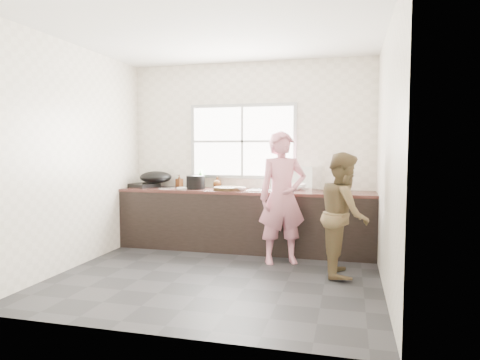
% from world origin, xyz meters
% --- Properties ---
extents(floor, '(3.60, 3.20, 0.01)m').
position_xyz_m(floor, '(0.00, 0.00, -0.01)').
color(floor, '#252528').
rests_on(floor, ground).
extents(ceiling, '(3.60, 3.20, 0.01)m').
position_xyz_m(ceiling, '(0.00, 0.00, 2.71)').
color(ceiling, silver).
rests_on(ceiling, wall_back).
extents(wall_back, '(3.60, 0.01, 2.70)m').
position_xyz_m(wall_back, '(0.00, 1.60, 1.35)').
color(wall_back, silver).
rests_on(wall_back, ground).
extents(wall_left, '(0.01, 3.20, 2.70)m').
position_xyz_m(wall_left, '(-1.80, 0.00, 1.35)').
color(wall_left, beige).
rests_on(wall_left, ground).
extents(wall_right, '(0.01, 3.20, 2.70)m').
position_xyz_m(wall_right, '(1.80, 0.00, 1.35)').
color(wall_right, silver).
rests_on(wall_right, ground).
extents(wall_front, '(3.60, 0.01, 2.70)m').
position_xyz_m(wall_front, '(0.00, -1.60, 1.35)').
color(wall_front, silver).
rests_on(wall_front, ground).
extents(cabinet, '(3.60, 0.62, 0.82)m').
position_xyz_m(cabinet, '(0.00, 1.29, 0.41)').
color(cabinet, black).
rests_on(cabinet, floor).
extents(countertop, '(3.60, 0.64, 0.04)m').
position_xyz_m(countertop, '(0.00, 1.29, 0.84)').
color(countertop, '#3A1D17').
rests_on(countertop, cabinet).
extents(sink, '(0.55, 0.45, 0.02)m').
position_xyz_m(sink, '(0.35, 1.29, 0.86)').
color(sink, silver).
rests_on(sink, countertop).
extents(faucet, '(0.02, 0.02, 0.30)m').
position_xyz_m(faucet, '(0.35, 1.49, 1.01)').
color(faucet, silver).
rests_on(faucet, countertop).
extents(window_frame, '(1.60, 0.05, 1.10)m').
position_xyz_m(window_frame, '(-0.10, 1.59, 1.55)').
color(window_frame, '#9EA0A5').
rests_on(window_frame, wall_back).
extents(window_glazing, '(1.50, 0.01, 1.00)m').
position_xyz_m(window_glazing, '(-0.10, 1.57, 1.55)').
color(window_glazing, white).
rests_on(window_glazing, window_frame).
extents(woman, '(0.67, 0.57, 1.55)m').
position_xyz_m(woman, '(0.63, 0.74, 0.78)').
color(woman, pink).
rests_on(woman, floor).
extents(person_side, '(0.60, 0.73, 1.41)m').
position_xyz_m(person_side, '(1.39, 0.40, 0.70)').
color(person_side, brown).
rests_on(person_side, floor).
extents(cutting_board, '(0.47, 0.47, 0.04)m').
position_xyz_m(cutting_board, '(-0.21, 1.22, 0.88)').
color(cutting_board, black).
rests_on(cutting_board, countertop).
extents(cleaver, '(0.20, 0.18, 0.01)m').
position_xyz_m(cleaver, '(-0.23, 1.21, 0.90)').
color(cleaver, silver).
rests_on(cleaver, cutting_board).
extents(bowl_mince, '(0.26, 0.26, 0.05)m').
position_xyz_m(bowl_mince, '(-0.05, 1.17, 0.88)').
color(bowl_mince, white).
rests_on(bowl_mince, countertop).
extents(bowl_crabs, '(0.22, 0.22, 0.06)m').
position_xyz_m(bowl_crabs, '(0.57, 1.22, 0.89)').
color(bowl_crabs, silver).
rests_on(bowl_crabs, countertop).
extents(bowl_held, '(0.23, 0.23, 0.06)m').
position_xyz_m(bowl_held, '(0.64, 1.27, 0.89)').
color(bowl_held, silver).
rests_on(bowl_held, countertop).
extents(black_pot, '(0.28, 0.28, 0.19)m').
position_xyz_m(black_pot, '(-0.72, 1.26, 0.96)').
color(black_pot, black).
rests_on(black_pot, countertop).
extents(plate_food, '(0.22, 0.22, 0.02)m').
position_xyz_m(plate_food, '(-0.90, 1.24, 0.87)').
color(plate_food, silver).
rests_on(plate_food, countertop).
extents(bottle_green, '(0.13, 0.13, 0.26)m').
position_xyz_m(bottle_green, '(-0.74, 1.52, 0.99)').
color(bottle_green, '#31802A').
rests_on(bottle_green, countertop).
extents(bottle_brown_tall, '(0.10, 0.10, 0.17)m').
position_xyz_m(bottle_brown_tall, '(-1.05, 1.44, 0.95)').
color(bottle_brown_tall, '#442311').
rests_on(bottle_brown_tall, countertop).
extents(bottle_brown_short, '(0.13, 0.13, 0.15)m').
position_xyz_m(bottle_brown_short, '(-0.47, 1.52, 0.94)').
color(bottle_brown_short, '#502E14').
rests_on(bottle_brown_short, countertop).
extents(glass_jar, '(0.09, 0.09, 0.10)m').
position_xyz_m(glass_jar, '(-1.11, 1.52, 0.91)').
color(glass_jar, white).
rests_on(glass_jar, countertop).
extents(burner, '(0.48, 0.48, 0.06)m').
position_xyz_m(burner, '(-1.59, 1.34, 0.89)').
color(burner, black).
rests_on(burner, countertop).
extents(wok, '(0.63, 0.63, 0.18)m').
position_xyz_m(wok, '(-1.41, 1.39, 1.01)').
color(wok, black).
rests_on(wok, burner).
extents(dish_rack, '(0.53, 0.46, 0.34)m').
position_xyz_m(dish_rack, '(0.80, 1.52, 1.03)').
color(dish_rack, white).
rests_on(dish_rack, countertop).
extents(pot_lid_left, '(0.34, 0.34, 0.01)m').
position_xyz_m(pot_lid_left, '(-1.17, 1.23, 0.87)').
color(pot_lid_left, silver).
rests_on(pot_lid_left, countertop).
extents(pot_lid_right, '(0.29, 0.29, 0.01)m').
position_xyz_m(pot_lid_right, '(-1.02, 1.52, 0.87)').
color(pot_lid_right, silver).
rests_on(pot_lid_right, countertop).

